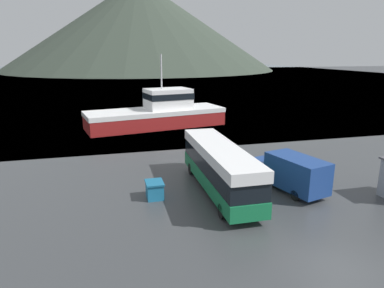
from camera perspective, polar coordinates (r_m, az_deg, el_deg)
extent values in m
plane|color=#383A3D|center=(17.47, 23.28, -18.57)|extent=(400.00, 400.00, 0.00)
plane|color=slate|center=(152.59, -10.93, 11.22)|extent=(240.00, 240.00, 0.00)
cone|color=#333D33|center=(203.26, -8.69, 18.98)|extent=(147.59, 147.59, 48.10)
cube|color=#146B3D|center=(23.67, 4.57, -5.77)|extent=(2.53, 11.01, 0.98)
cube|color=black|center=(23.32, 4.62, -3.35)|extent=(2.48, 10.79, 1.12)
cube|color=white|center=(23.05, 4.67, -1.19)|extent=(2.53, 11.01, 0.70)
cube|color=black|center=(28.43, 1.15, -0.34)|extent=(2.12, 0.08, 1.52)
cylinder|color=black|center=(27.04, -0.12, -4.14)|extent=(0.31, 0.90, 0.90)
cylinder|color=black|center=(27.58, 4.14, -3.79)|extent=(0.31, 0.90, 0.90)
cylinder|color=black|center=(20.21, 5.10, -11.07)|extent=(0.31, 0.90, 0.90)
cylinder|color=black|center=(20.93, 10.66, -10.33)|extent=(0.31, 0.90, 0.90)
cube|color=navy|center=(24.29, 17.03, -4.62)|extent=(3.08, 4.68, 2.16)
cube|color=navy|center=(26.55, 12.28, -3.73)|extent=(2.50, 2.30, 1.19)
cube|color=black|center=(25.62, 13.70, -2.22)|extent=(1.76, 0.49, 0.76)
cylinder|color=black|center=(25.99, 10.96, -5.46)|extent=(0.38, 0.73, 0.70)
cylinder|color=black|center=(27.17, 14.08, -4.74)|extent=(0.38, 0.73, 0.70)
cylinder|color=black|center=(23.40, 16.87, -8.21)|extent=(0.38, 0.73, 0.70)
cylinder|color=black|center=(24.70, 20.02, -7.23)|extent=(0.38, 0.73, 0.70)
cube|color=maroon|center=(44.57, -6.07, 4.33)|extent=(18.22, 8.77, 2.27)
cube|color=white|center=(44.42, -6.10, 5.41)|extent=(18.40, 8.86, 0.57)
cube|color=white|center=(44.80, -4.02, 7.55)|extent=(6.23, 4.87, 2.56)
cube|color=black|center=(44.75, -4.03, 8.04)|extent=(6.36, 5.00, 0.77)
cylinder|color=#B2B2B7|center=(44.19, -5.14, 11.90)|extent=(0.20, 0.20, 4.30)
cube|color=teal|center=(22.87, -6.25, -7.74)|extent=(1.05, 1.30, 1.02)
cube|color=#1A5F86|center=(22.66, -6.29, -6.41)|extent=(1.15, 1.43, 0.11)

